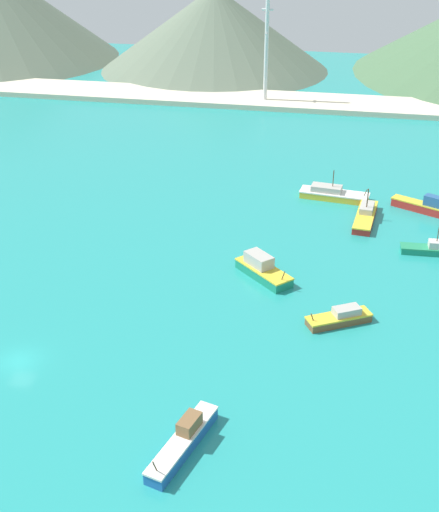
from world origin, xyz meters
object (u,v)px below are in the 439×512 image
at_px(fishing_boat_9, 435,249).
at_px(fishing_boat_4, 426,207).
at_px(fishing_boat_2, 366,216).
at_px(fishing_boat_12, 333,194).
at_px(fishing_boat_8, 184,441).
at_px(fishing_boat_11, 340,318).
at_px(fishing_boat_10, 262,269).
at_px(radio_tower, 266,47).

bearing_deg(fishing_boat_9, fishing_boat_4, 90.97).
bearing_deg(fishing_boat_2, fishing_boat_12, 125.69).
height_order(fishing_boat_2, fishing_boat_8, fishing_boat_2).
relative_size(fishing_boat_2, fishing_boat_11, 1.46).
bearing_deg(fishing_boat_10, fishing_boat_12, 74.72).
height_order(fishing_boat_11, fishing_boat_12, fishing_boat_12).
bearing_deg(fishing_boat_8, fishing_boat_2, 73.73).
bearing_deg(fishing_boat_4, fishing_boat_12, 169.63).
distance_m(fishing_boat_4, fishing_boat_12, 14.88).
height_order(fishing_boat_9, fishing_boat_11, fishing_boat_9).
xyz_separation_m(fishing_boat_2, fishing_boat_4, (9.27, 4.79, 0.22)).
bearing_deg(fishing_boat_12, fishing_boat_10, -105.28).
bearing_deg(fishing_boat_9, fishing_boat_2, 135.53).
bearing_deg(radio_tower, fishing_boat_12, -70.88).
distance_m(fishing_boat_2, fishing_boat_12, 9.20).
bearing_deg(fishing_boat_11, fishing_boat_10, 139.00).
bearing_deg(fishing_boat_2, fishing_boat_11, -94.94).
bearing_deg(fishing_boat_10, fishing_boat_8, -94.29).
relative_size(fishing_boat_2, radio_tower, 0.44).
bearing_deg(fishing_boat_4, radio_tower, 120.40).
bearing_deg(radio_tower, fishing_boat_11, -76.64).
relative_size(fishing_boat_4, radio_tower, 0.40).
height_order(fishing_boat_10, radio_tower, radio_tower).
bearing_deg(fishing_boat_10, fishing_boat_11, -41.00).
distance_m(fishing_boat_8, fishing_boat_9, 50.03).
height_order(fishing_boat_9, fishing_boat_10, fishing_boat_9).
distance_m(fishing_boat_2, fishing_boat_4, 10.44).
bearing_deg(radio_tower, fishing_boat_10, -82.20).
relative_size(fishing_boat_4, fishing_boat_11, 1.33).
distance_m(fishing_boat_4, fishing_boat_10, 33.56).
xyz_separation_m(fishing_boat_11, radio_tower, (-21.69, 91.30, 12.58)).
height_order(fishing_boat_8, radio_tower, radio_tower).
relative_size(fishing_boat_9, fishing_boat_11, 1.13).
xyz_separation_m(fishing_boat_8, fishing_boat_11, (12.85, 23.33, -0.16)).
bearing_deg(fishing_boat_9, fishing_boat_11, -120.98).
bearing_deg(fishing_boat_11, fishing_boat_8, -118.85).
bearing_deg(fishing_boat_12, fishing_boat_11, -85.62).
distance_m(fishing_boat_10, fishing_boat_12, 28.83).
bearing_deg(fishing_boat_12, radio_tower, 109.12).
relative_size(fishing_boat_10, fishing_boat_11, 1.07).
xyz_separation_m(fishing_boat_9, fishing_boat_10, (-22.47, -11.01, 0.36)).
xyz_separation_m(fishing_boat_2, fishing_boat_9, (9.51, -9.33, -0.04)).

